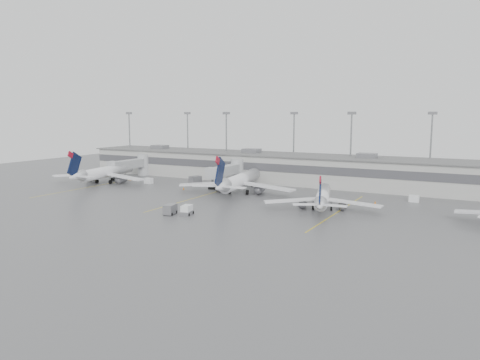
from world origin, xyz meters
The scene contains 18 objects.
ground centered at (0.00, 0.00, 0.00)m, with size 260.00×260.00×0.00m, color #4D4D50.
terminal centered at (-0.01, 57.98, 4.17)m, with size 152.00×17.00×9.45m.
light_masts centered at (0.00, 63.75, 12.03)m, with size 142.40×8.00×20.60m.
jet_bridge_left centered at (-55.50, 45.72, 3.87)m, with size 4.00×17.20×7.00m.
jet_bridge_right centered at (-20.50, 45.72, 3.87)m, with size 4.00×17.20×7.00m.
stand_markings centered at (0.00, 24.00, 0.01)m, with size 105.25×40.00×0.01m.
jet_far_left centered at (-53.77, 30.35, 3.28)m, with size 28.67×32.42×10.56m.
jet_mid_left centered at (-10.88, 33.02, 3.40)m, with size 29.68×33.55×10.93m.
jet_mid_right centered at (13.92, 23.96, 2.76)m, with size 23.54×26.76×8.87m.
baggage_tug centered at (-8.39, 6.30, 0.77)m, with size 2.53×3.39×1.97m.
baggage_cart centered at (-11.59, 5.10, 1.06)m, with size 2.42×3.47×2.04m.
gse_uld_a centered at (-42.21, 36.01, 0.81)m, with size 2.28×1.52×1.61m, color white.
gse_uld_b centered at (-18.10, 42.97, 0.91)m, with size 2.58×1.72×1.83m, color white.
gse_uld_c centered at (29.70, 42.31, 0.78)m, with size 2.20×1.46×1.56m, color white.
gse_loader centered at (-30.58, 42.81, 1.04)m, with size 2.09×3.34×2.09m, color slate.
cone_a centered at (-51.39, 38.55, 0.31)m, with size 0.39×0.39×0.61m, color orange.
cone_b centered at (-26.87, 31.60, 0.35)m, with size 0.45×0.45×0.71m, color orange.
cone_c centered at (22.33, 35.88, 0.34)m, with size 0.42×0.42×0.67m, color orange.
Camera 1 is at (44.25, -69.42, 20.14)m, focal length 35.00 mm.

